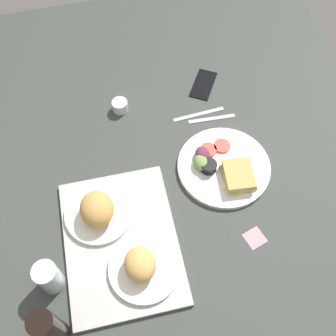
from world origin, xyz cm
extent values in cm
cube|color=#383D38|center=(0.00, 0.00, -1.50)|extent=(190.00, 150.00, 3.00)
cube|color=#B2B2AD|center=(-17.54, 21.99, 0.80)|extent=(45.44, 33.61, 1.60)
cylinder|color=white|center=(-27.54, 16.99, 2.30)|extent=(20.40, 20.40, 1.40)
ellipsoid|color=tan|center=(-27.40, 17.93, 6.50)|extent=(10.26, 8.86, 7.00)
cylinder|color=white|center=(-7.54, 26.99, 2.30)|extent=(20.81, 20.81, 1.40)
ellipsoid|color=tan|center=(-8.32, 27.01, 6.95)|extent=(11.58, 10.00, 7.90)
cylinder|color=white|center=(0.40, -15.45, 0.80)|extent=(30.61, 30.61, 1.60)
cube|color=#DBB266|center=(-5.72, -18.20, 2.30)|extent=(11.18, 9.22, 1.40)
cube|color=#B2C66B|center=(-5.72, -18.20, 3.50)|extent=(12.27, 10.61, 1.00)
cube|color=tan|center=(-5.72, -18.20, 4.70)|extent=(11.87, 10.09, 1.40)
cylinder|color=#D14738|center=(7.29, -16.98, 2.00)|extent=(5.60, 5.60, 0.80)
cylinder|color=#D14738|center=(6.83, -12.08, 2.00)|extent=(5.60, 5.60, 0.80)
cylinder|color=black|center=(-0.36, -10.09, 3.10)|extent=(5.20, 5.20, 3.00)
cylinder|color=#EFEACC|center=(-0.36, -10.09, 4.20)|extent=(4.26, 4.26, 0.60)
ellipsoid|color=#729E4C|center=(1.93, -8.10, 3.40)|extent=(6.00, 4.80, 3.60)
ellipsoid|color=#6B2D47|center=(4.69, -9.33, 3.40)|extent=(6.00, 4.80, 3.60)
cylinder|color=silver|center=(-24.89, 42.67, 5.82)|extent=(6.66, 6.66, 11.63)
cylinder|color=black|center=(-38.83, 42.79, 9.47)|extent=(6.40, 6.40, 18.93)
cylinder|color=silver|center=(32.29, 13.48, 2.00)|extent=(5.60, 5.60, 4.00)
cube|color=#B7B7BC|center=(20.40, -17.45, 0.25)|extent=(2.29, 17.05, 0.50)
cube|color=#B7B7BC|center=(23.40, -13.45, 0.25)|extent=(2.63, 19.05, 0.50)
cube|color=black|center=(36.57, -19.01, 0.40)|extent=(16.03, 13.72, 0.80)
cube|color=pink|center=(-25.55, -17.30, 0.06)|extent=(6.99, 6.99, 0.12)
camera|label=1|loc=(-60.28, 17.90, 114.05)|focal=42.55mm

